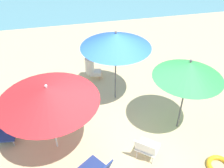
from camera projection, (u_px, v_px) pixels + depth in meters
The scene contains 10 objects.
ground_plane at pixel (116, 124), 6.63m from camera, with size 40.00×40.00×0.00m, color #D3BC8C.
umbrella_blue at pixel (116, 40), 6.42m from camera, with size 1.86×1.86×2.12m.
umbrella_green at pixel (189, 70), 5.54m from camera, with size 1.59×1.59×2.00m.
umbrella_red at pixel (47, 94), 5.09m from camera, with size 2.13×2.13×1.83m.
beach_chair_a at pixel (147, 148), 5.52m from camera, with size 0.69×0.70×0.68m.
beach_chair_c at pixel (1, 132), 6.02m from camera, with size 0.60×0.57×0.54m.
person_a at pixel (29, 108), 6.52m from camera, with size 0.43×0.57×0.85m.
person_b at pixel (91, 66), 8.02m from camera, with size 0.54×0.34×0.97m.
swim_ring at pixel (219, 166), 5.52m from camera, with size 0.54×0.54×0.11m, color yellow.
beach_bag at pixel (79, 106), 6.94m from camera, with size 0.21×0.24×0.34m, color #389970.
Camera 1 is at (-1.14, -4.61, 4.75)m, focal length 40.54 mm.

